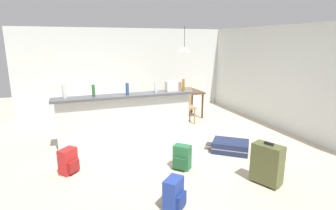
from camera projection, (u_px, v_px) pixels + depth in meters
ground_plane at (164, 143)px, 5.83m from camera, size 13.00×13.00×0.05m
wall_back at (131, 70)px, 8.31m from camera, size 6.60×0.10×2.50m
wall_right at (273, 76)px, 6.84m from camera, size 0.10×6.00×2.50m
partition_half_wall at (127, 120)px, 5.75m from camera, size 2.80×0.20×0.99m
bar_countertop at (126, 96)px, 5.63m from camera, size 2.96×0.40×0.05m
bottle_white at (64, 91)px, 5.24m from camera, size 0.07×0.07×0.27m
bottle_green at (94, 91)px, 5.39m from camera, size 0.06×0.06×0.24m
bottle_blue at (127, 89)px, 5.53m from camera, size 0.07×0.07×0.25m
bottle_clear at (156, 87)px, 5.84m from camera, size 0.07×0.07×0.22m
bottle_amber at (183, 85)px, 6.00m from camera, size 0.06×0.06×0.27m
grocery_bag at (172, 86)px, 6.01m from camera, size 0.26×0.18×0.22m
dining_table at (182, 95)px, 7.62m from camera, size 1.10×0.80×0.74m
dining_chair_near_partition at (186, 103)px, 7.15m from camera, size 0.42×0.42×0.93m
dining_chair_far_side at (174, 95)px, 8.18m from camera, size 0.44×0.44×0.93m
pendant_lamp at (184, 49)px, 7.25m from camera, size 0.34×0.34×0.71m
suitcase_flat_navy at (230, 146)px, 5.30m from camera, size 0.86×0.82×0.22m
backpack_green at (182, 158)px, 4.57m from camera, size 0.34×0.34×0.42m
backpack_blue at (174, 194)px, 3.49m from camera, size 0.34×0.34×0.42m
suitcase_upright_olive at (267, 163)px, 4.07m from camera, size 0.39×0.50×0.67m
backpack_red at (68, 162)px, 4.43m from camera, size 0.34×0.34×0.42m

